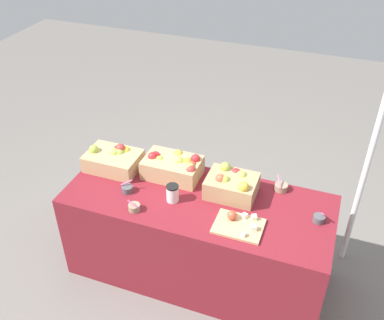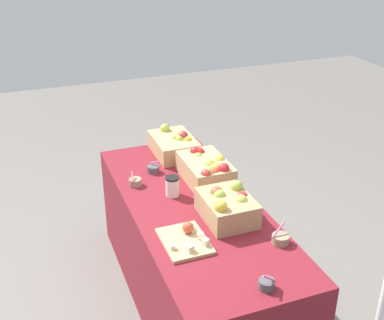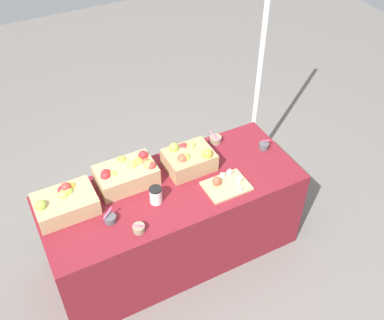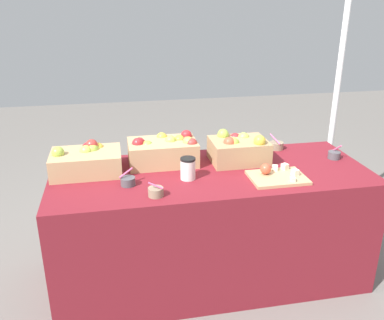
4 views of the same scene
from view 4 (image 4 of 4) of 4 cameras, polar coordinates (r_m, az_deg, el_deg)
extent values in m
plane|color=slate|center=(2.86, 2.43, -15.33)|extent=(10.00, 10.00, 0.00)
cube|color=maroon|center=(2.66, 2.55, -8.93)|extent=(1.90, 0.76, 0.74)
cube|color=tan|center=(2.52, -14.30, -0.34)|extent=(0.40, 0.28, 0.13)
sphere|color=#B2332D|center=(2.55, -13.60, 2.00)|extent=(0.07, 0.07, 0.07)
sphere|color=#B2C64C|center=(2.56, -13.32, 1.37)|extent=(0.07, 0.07, 0.07)
sphere|color=gold|center=(2.58, -12.82, 1.57)|extent=(0.07, 0.07, 0.07)
sphere|color=#B2C64C|center=(2.52, -14.35, 1.17)|extent=(0.07, 0.07, 0.07)
sphere|color=#99B742|center=(2.50, -17.94, 0.97)|extent=(0.07, 0.07, 0.07)
sphere|color=red|center=(2.55, -13.67, 1.34)|extent=(0.07, 0.07, 0.07)
sphere|color=#99B742|center=(2.54, -13.50, 1.34)|extent=(0.07, 0.07, 0.07)
sphere|color=red|center=(2.56, -14.09, 1.60)|extent=(0.07, 0.07, 0.07)
cube|color=tan|center=(2.59, -4.05, 1.06)|extent=(0.42, 0.27, 0.15)
sphere|color=gold|center=(2.66, -4.17, 3.05)|extent=(0.07, 0.07, 0.07)
sphere|color=#B2C64C|center=(2.58, -2.97, 2.61)|extent=(0.07, 0.07, 0.07)
sphere|color=red|center=(2.57, -7.23, 2.32)|extent=(0.07, 0.07, 0.07)
sphere|color=gold|center=(2.66, -4.22, 2.93)|extent=(0.07, 0.07, 0.07)
sphere|color=#D14C33|center=(2.59, -0.71, 2.51)|extent=(0.07, 0.07, 0.07)
sphere|color=#99B742|center=(2.55, -6.16, 1.89)|extent=(0.07, 0.07, 0.07)
sphere|color=red|center=(2.54, -7.46, 2.25)|extent=(0.07, 0.07, 0.07)
sphere|color=red|center=(2.64, -0.78, 3.38)|extent=(0.07, 0.07, 0.07)
sphere|color=gold|center=(2.61, -1.77, 2.71)|extent=(0.07, 0.07, 0.07)
sphere|color=#B2C64C|center=(2.54, -0.47, 2.45)|extent=(0.07, 0.07, 0.07)
sphere|color=#B2332D|center=(2.53, -0.03, 2.24)|extent=(0.07, 0.07, 0.07)
cube|color=tan|center=(2.63, 6.42, 1.27)|extent=(0.35, 0.27, 0.14)
sphere|color=#99B742|center=(2.67, 4.29, 3.50)|extent=(0.07, 0.07, 0.07)
sphere|color=#D14C33|center=(2.56, 5.15, 2.35)|extent=(0.07, 0.07, 0.07)
sphere|color=#B2C64C|center=(2.68, 7.09, 3.01)|extent=(0.07, 0.07, 0.07)
sphere|color=#99B742|center=(2.57, 5.71, 2.28)|extent=(0.07, 0.07, 0.07)
sphere|color=gold|center=(2.56, 9.28, 2.59)|extent=(0.07, 0.07, 0.07)
sphere|color=red|center=(2.70, 5.94, 2.93)|extent=(0.07, 0.07, 0.07)
cube|color=tan|center=(2.43, 11.66, -2.38)|extent=(0.32, 0.24, 0.02)
sphere|color=#D14C33|center=(2.43, 10.09, -1.22)|extent=(0.06, 0.06, 0.06)
cube|color=beige|center=(2.53, 12.63, -0.89)|extent=(0.05, 0.05, 0.03)
cube|color=beige|center=(2.46, 9.80, -1.34)|extent=(0.04, 0.04, 0.03)
cube|color=beige|center=(2.37, 13.68, -2.60)|extent=(0.03, 0.03, 0.03)
cube|color=beige|center=(2.50, 11.32, -1.06)|extent=(0.04, 0.04, 0.03)
cube|color=beige|center=(2.45, 13.98, -1.68)|extent=(0.04, 0.04, 0.04)
cylinder|color=gray|center=(2.91, 11.53, 1.96)|extent=(0.09, 0.09, 0.05)
cylinder|color=#EA598C|center=(2.88, 11.35, 2.83)|extent=(0.05, 0.09, 0.06)
cylinder|color=#4C4C51|center=(2.33, -8.79, -2.92)|extent=(0.08, 0.08, 0.05)
cylinder|color=#EA598C|center=(2.32, -9.06, -1.76)|extent=(0.08, 0.05, 0.04)
cylinder|color=#4C4C51|center=(2.83, 18.94, 0.64)|extent=(0.08, 0.08, 0.05)
cylinder|color=#EA598C|center=(2.82, 19.31, 1.55)|extent=(0.02, 0.08, 0.06)
cylinder|color=gray|center=(2.18, -5.00, -4.39)|extent=(0.08, 0.08, 0.05)
cylinder|color=#EA598C|center=(2.15, -5.05, -3.53)|extent=(0.08, 0.02, 0.04)
cylinder|color=silver|center=(2.36, -0.57, -1.31)|extent=(0.09, 0.09, 0.12)
cylinder|color=black|center=(2.34, -0.57, 0.13)|extent=(0.09, 0.09, 0.01)
cylinder|color=white|center=(3.27, 19.36, 9.50)|extent=(0.04, 0.04, 2.20)
camera|label=1|loc=(1.69, 97.13, 38.17)|focal=41.25mm
camera|label=2|loc=(3.32, 61.13, 22.16)|focal=46.94mm
camera|label=3|loc=(1.40, -139.18, 64.05)|focal=42.64mm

